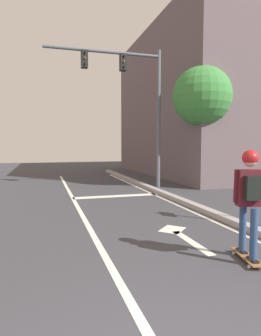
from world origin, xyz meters
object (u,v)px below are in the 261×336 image
object	(u,v)px
skateboard	(247,257)
traffic_signal_mast	(131,89)
skater	(250,190)
roadside_tree	(202,97)

from	to	relation	value
skateboard	traffic_signal_mast	world-z (taller)	traffic_signal_mast
skateboard	skater	distance (m)	1.06
skateboard	skater	bearing A→B (deg)	-103.17
skater	roadside_tree	distance (m)	8.13
skater	traffic_signal_mast	distance (m)	8.24
traffic_signal_mast	skateboard	bearing A→B (deg)	-93.20
skater	roadside_tree	size ratio (longest dim) A/B	0.33
skateboard	traffic_signal_mast	xyz separation A→B (m)	(0.43, 7.68, 3.97)
skateboard	roadside_tree	bearing A→B (deg)	65.38
roadside_tree	traffic_signal_mast	bearing A→B (deg)	165.84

